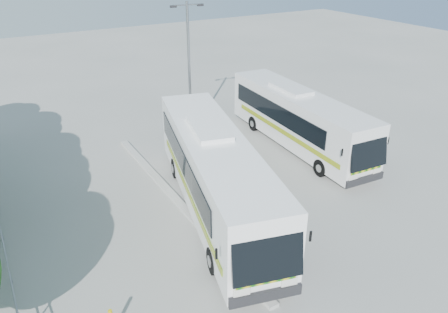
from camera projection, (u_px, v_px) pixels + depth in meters
ground at (239, 208)px, 20.81m from camera, size 100.00×100.00×0.00m
kerb_divider at (177, 201)px, 21.29m from camera, size 0.40×16.00×0.15m
coach_main at (215, 173)px, 19.83m from camera, size 5.74×13.41×3.66m
coach_adjacent at (298, 118)px, 26.37m from camera, size 3.18×12.14×3.33m
lamppost at (189, 65)px, 26.78m from camera, size 2.04×0.36×8.35m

